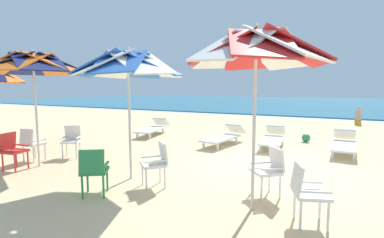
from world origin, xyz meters
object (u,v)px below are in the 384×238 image
at_px(beach_umbrella_2, 33,65).
at_px(sun_lounger_2, 224,136).
at_px(sun_lounger_1, 273,138).
at_px(beach_ball, 306,138).
at_px(plastic_chair_6, 72,139).
at_px(plastic_chair_1, 306,190).
at_px(sun_lounger_0, 344,144).
at_px(plastic_chair_4, 31,142).
at_px(beachgoer_seated, 358,119).
at_px(beach_umbrella_0, 256,50).
at_px(sun_lounger_3, 153,128).
at_px(plastic_chair_2, 94,169).
at_px(plastic_chair_3, 157,161).
at_px(plastic_chair_0, 270,168).
at_px(beach_umbrella_1, 128,65).
at_px(plastic_chair_5, 12,149).

xyz_separation_m(beach_umbrella_2, sun_lounger_2, (3.07, 4.49, -2.16)).
distance_m(sun_lounger_1, beach_ball, 1.66).
xyz_separation_m(beach_umbrella_2, plastic_chair_6, (-0.05, 1.01, -1.95)).
height_order(beach_umbrella_2, sun_lounger_1, beach_umbrella_2).
relative_size(plastic_chair_1, beach_ball, 2.98).
bearing_deg(beach_umbrella_2, sun_lounger_0, 36.87).
xyz_separation_m(plastic_chair_4, plastic_chair_6, (0.54, 0.80, 0.00)).
bearing_deg(beachgoer_seated, beach_umbrella_0, -99.40).
xyz_separation_m(sun_lounger_2, sun_lounger_3, (-3.22, 0.49, 0.00)).
height_order(plastic_chair_2, beach_ball, plastic_chair_2).
bearing_deg(sun_lounger_1, beachgoer_seated, 70.47).
bearing_deg(plastic_chair_3, sun_lounger_2, 93.72).
height_order(plastic_chair_0, beach_umbrella_1, beach_umbrella_1).
relative_size(plastic_chair_4, plastic_chair_5, 1.00).
relative_size(plastic_chair_1, sun_lounger_3, 0.39).
bearing_deg(plastic_chair_0, plastic_chair_2, -151.77).
xyz_separation_m(plastic_chair_2, sun_lounger_2, (0.40, 5.25, -0.22)).
bearing_deg(sun_lounger_2, beach_umbrella_2, -124.36).
distance_m(plastic_chair_3, sun_lounger_1, 4.87).
relative_size(plastic_chair_3, sun_lounger_2, 0.39).
bearing_deg(plastic_chair_4, plastic_chair_0, 4.60).
bearing_deg(plastic_chair_2, plastic_chair_6, 146.87).
xyz_separation_m(beach_umbrella_2, plastic_chair_4, (-0.59, 0.21, -1.95)).
bearing_deg(beach_umbrella_0, sun_lounger_1, 97.93).
bearing_deg(plastic_chair_3, sun_lounger_1, 75.18).
distance_m(beach_umbrella_1, beach_ball, 6.99).
distance_m(plastic_chair_2, plastic_chair_5, 2.93).
height_order(beach_umbrella_0, plastic_chair_4, beach_umbrella_0).
xyz_separation_m(plastic_chair_6, sun_lounger_0, (6.66, 3.95, -0.22)).
xyz_separation_m(beach_umbrella_0, beach_umbrella_2, (-5.27, 0.00, -0.01)).
distance_m(beach_umbrella_1, beach_umbrella_2, 2.61).
relative_size(plastic_chair_2, beachgoer_seated, 0.94).
bearing_deg(beach_ball, beach_umbrella_1, -115.65).
bearing_deg(sun_lounger_2, sun_lounger_3, 171.41).
bearing_deg(plastic_chair_2, plastic_chair_1, 10.36).
height_order(plastic_chair_3, plastic_chair_4, same).
distance_m(plastic_chair_0, beach_umbrella_1, 3.37).
height_order(plastic_chair_4, beachgoer_seated, beachgoer_seated).
distance_m(sun_lounger_0, beach_ball, 1.75).
distance_m(plastic_chair_2, plastic_chair_4, 3.40).
bearing_deg(sun_lounger_2, beach_umbrella_1, -96.45).
height_order(plastic_chair_0, plastic_chair_4, same).
bearing_deg(plastic_chair_4, plastic_chair_2, -16.70).
height_order(beach_umbrella_0, plastic_chair_2, beach_umbrella_0).
relative_size(plastic_chair_0, plastic_chair_2, 1.00).
distance_m(plastic_chair_3, beach_ball, 6.47).
height_order(plastic_chair_0, plastic_chair_1, same).
xyz_separation_m(sun_lounger_0, sun_lounger_2, (-3.54, -0.47, 0.00)).
distance_m(plastic_chair_0, sun_lounger_0, 4.44).
distance_m(beach_umbrella_1, beachgoer_seated, 13.45).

